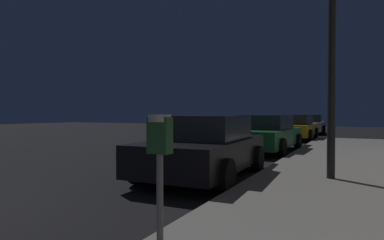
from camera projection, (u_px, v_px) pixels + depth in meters
The scene contains 6 objects.
parking_meter at pixel (160, 153), 2.60m from camera, with size 0.19×0.19×1.31m.
car_black at pixel (205, 147), 7.35m from camera, with size 2.26×4.17×1.43m.
car_green at pixel (267, 134), 12.37m from camera, with size 2.14×4.63×1.43m.
car_yellow_cab at pixel (296, 127), 18.12m from camera, with size 2.10×4.09×1.43m.
car_silver at pixel (310, 124), 23.79m from camera, with size 2.17×4.67×1.43m.
street_lamp at pixel (332, 15), 6.45m from camera, with size 0.44×0.44×4.96m.
Camera 1 is at (5.98, -1.33, 1.47)m, focal length 29.67 mm.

